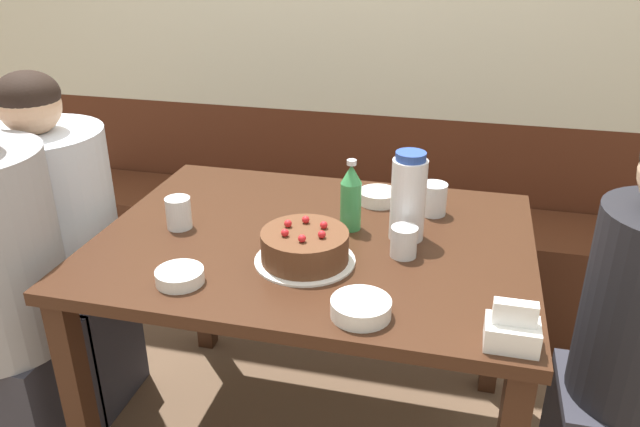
{
  "coord_description": "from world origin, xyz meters",
  "views": [
    {
      "loc": [
        0.39,
        -1.5,
        1.54
      ],
      "look_at": [
        0.0,
        0.05,
        0.8
      ],
      "focal_mm": 35.0,
      "sensor_mm": 36.0,
      "label": 1
    }
  ],
  "objects": [
    {
      "name": "glass_tumbler_short",
      "position": [
        -0.39,
        -0.03,
        0.79
      ],
      "size": [
        0.07,
        0.07,
        0.09
      ],
      "color": "silver",
      "rests_on": "dining_table"
    },
    {
      "name": "person_pale_blue_shirt",
      "position": [
        -0.86,
        0.02,
        0.58
      ],
      "size": [
        0.39,
        0.39,
        1.16
      ],
      "color": "#33333D",
      "rests_on": "ground_plane"
    },
    {
      "name": "dining_table",
      "position": [
        0.0,
        0.0,
        0.65
      ],
      "size": [
        1.19,
        0.9,
        0.75
      ],
      "color": "#381E11",
      "rests_on": "ground_plane"
    },
    {
      "name": "napkin_holder",
      "position": [
        0.52,
        -0.38,
        0.79
      ],
      "size": [
        0.11,
        0.08,
        0.11
      ],
      "color": "white",
      "rests_on": "dining_table"
    },
    {
      "name": "person_teal_shirt",
      "position": [
        0.86,
        -0.09,
        0.55
      ],
      "size": [
        0.34,
        0.32,
        1.16
      ],
      "rotation": [
        0.0,
        0.0,
        3.14
      ],
      "color": "#33333D",
      "rests_on": "ground_plane"
    },
    {
      "name": "bowl_rice_small",
      "position": [
        0.14,
        0.28,
        0.77
      ],
      "size": [
        0.12,
        0.12,
        0.04
      ],
      "color": "white",
      "rests_on": "dining_table"
    },
    {
      "name": "back_wall",
      "position": [
        0.0,
        1.05,
        1.25
      ],
      "size": [
        4.8,
        0.04,
        2.5
      ],
      "color": "#4C2314",
      "rests_on": "ground_plane"
    },
    {
      "name": "soju_bottle",
      "position": [
        0.09,
        0.08,
        0.85
      ],
      "size": [
        0.06,
        0.06,
        0.21
      ],
      "color": "#388E4C",
      "rests_on": "dining_table"
    },
    {
      "name": "birthday_cake",
      "position": [
        0.01,
        -0.14,
        0.79
      ],
      "size": [
        0.26,
        0.26,
        0.1
      ],
      "color": "white",
      "rests_on": "dining_table"
    },
    {
      "name": "bowl_side_dish",
      "position": [
        0.2,
        -0.35,
        0.77
      ],
      "size": [
        0.14,
        0.14,
        0.04
      ],
      "color": "white",
      "rests_on": "dining_table"
    },
    {
      "name": "water_pitcher",
      "position": [
        0.25,
        0.06,
        0.87
      ],
      "size": [
        0.1,
        0.1,
        0.25
      ],
      "color": "white",
      "rests_on": "dining_table"
    },
    {
      "name": "bench_seat",
      "position": [
        0.0,
        0.83,
        0.23
      ],
      "size": [
        2.63,
        0.38,
        0.46
      ],
      "color": "#472314",
      "rests_on": "ground_plane"
    },
    {
      "name": "glass_shot_small",
      "position": [
        0.25,
        -0.05,
        0.79
      ],
      "size": [
        0.07,
        0.07,
        0.08
      ],
      "color": "silver",
      "rests_on": "dining_table"
    },
    {
      "name": "glass_water_tall",
      "position": [
        0.31,
        0.24,
        0.8
      ],
      "size": [
        0.08,
        0.08,
        0.1
      ],
      "color": "silver",
      "rests_on": "dining_table"
    },
    {
      "name": "bowl_soup_white",
      "position": [
        -0.26,
        -0.31,
        0.77
      ],
      "size": [
        0.12,
        0.12,
        0.03
      ],
      "color": "white",
      "rests_on": "dining_table"
    }
  ]
}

